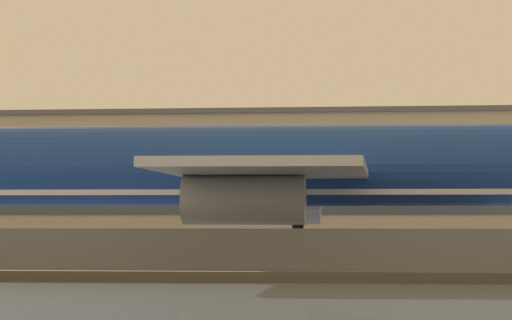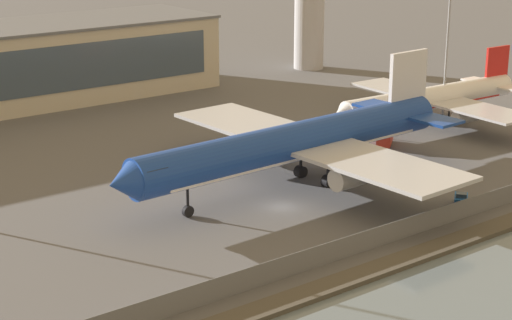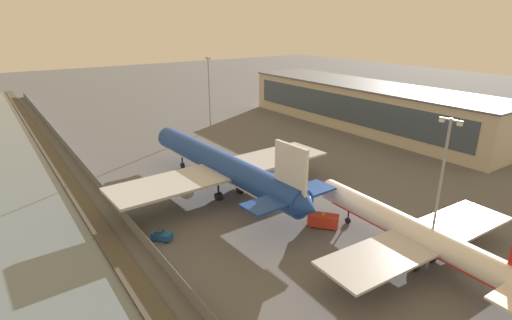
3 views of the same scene
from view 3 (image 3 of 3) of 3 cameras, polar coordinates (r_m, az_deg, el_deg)
The scene contains 10 objects.
ground_plane at distance 87.37m, azimuth -9.82°, elevation -3.78°, with size 500.00×500.00×0.00m, color #565659.
shoreline_seawall at distance 81.72m, azimuth -22.97°, elevation -6.62°, with size 320.00×3.00×0.50m.
perimeter_fence at distance 82.16m, azimuth -20.01°, elevation -5.37°, with size 280.00×0.10×2.38m.
cargo_jet_blue at distance 81.49m, azimuth -4.87°, elevation -0.78°, with size 55.02×47.28×15.59m.
passenger_jet_white_red at distance 63.81m, azimuth 21.82°, elevation -9.69°, with size 40.96×35.20×11.63m.
baggage_tug at distance 67.77m, azimuth -13.33°, elevation -10.47°, with size 3.49×3.26×1.80m.
ops_van at distance 70.63m, azimuth 9.45°, elevation -8.46°, with size 5.37×4.89×2.48m.
terminal_building at distance 138.76m, azimuth 15.47°, elevation 7.52°, with size 93.39×22.43×14.12m.
apron_light_mast_apron_west at distance 59.28m, azimuth 24.74°, elevation -3.80°, with size 3.20×0.40×22.24m.
apron_light_mast_apron_east at distance 128.09m, azimuth -6.72°, elevation 9.80°, with size 3.20×0.40×23.22m.
Camera 3 is at (73.37, -33.11, 33.96)m, focal length 28.00 mm.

